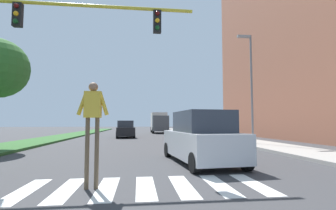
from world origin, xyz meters
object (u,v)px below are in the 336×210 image
object	(u,v)px
pedestrian_performer	(93,117)
truck_box_delivery	(159,122)
traffic_light_gantry	(15,37)
suv_crossing	(201,138)
sedan_midblock	(125,130)
street_lamp_right	(250,78)

from	to	relation	value
pedestrian_performer	truck_box_delivery	bearing A→B (deg)	82.37
traffic_light_gantry	suv_crossing	bearing A→B (deg)	7.26
pedestrian_performer	sedan_midblock	bearing A→B (deg)	90.91
traffic_light_gantry	street_lamp_right	size ratio (longest dim) A/B	1.14
traffic_light_gantry	sedan_midblock	world-z (taller)	traffic_light_gantry
suv_crossing	truck_box_delivery	xyz separation A→B (m)	(0.75, 28.13, 0.70)
street_lamp_right	suv_crossing	xyz separation A→B (m)	(-5.27, -6.71, -3.66)
traffic_light_gantry	truck_box_delivery	xyz separation A→B (m)	(7.20, 28.95, -2.71)
truck_box_delivery	suv_crossing	bearing A→B (deg)	-91.53
suv_crossing	truck_box_delivery	world-z (taller)	truck_box_delivery
pedestrian_performer	suv_crossing	xyz separation A→B (m)	(3.46, 3.28, -0.73)
traffic_light_gantry	sedan_midblock	bearing A→B (deg)	81.37
traffic_light_gantry	truck_box_delivery	size ratio (longest dim) A/B	1.37
traffic_light_gantry	truck_box_delivery	distance (m)	29.96
traffic_light_gantry	street_lamp_right	distance (m)	13.93
traffic_light_gantry	pedestrian_performer	distance (m)	4.71
pedestrian_performer	suv_crossing	size ratio (longest dim) A/B	0.52
suv_crossing	truck_box_delivery	distance (m)	28.15
truck_box_delivery	sedan_midblock	bearing A→B (deg)	-111.73
street_lamp_right	sedan_midblock	bearing A→B (deg)	131.93
sedan_midblock	pedestrian_performer	bearing A→B (deg)	-89.09
street_lamp_right	pedestrian_performer	xyz separation A→B (m)	(-8.72, -9.99, -2.93)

